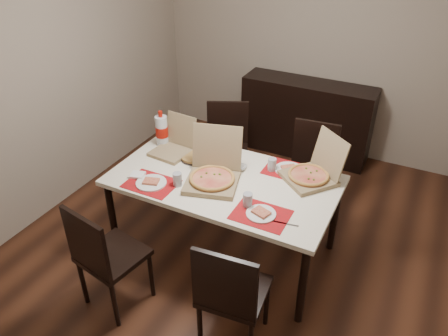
# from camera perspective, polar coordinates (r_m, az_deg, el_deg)

# --- Properties ---
(ground) EXTENTS (3.80, 4.00, 0.02)m
(ground) POSITION_cam_1_polar(r_m,az_deg,el_deg) (4.08, 2.31, -9.24)
(ground) COLOR #472516
(ground) RESTS_ON ground
(room_walls) EXTENTS (3.84, 4.02, 2.62)m
(room_walls) POSITION_cam_1_polar(r_m,az_deg,el_deg) (3.59, 5.95, 16.59)
(room_walls) COLOR gray
(room_walls) RESTS_ON ground
(sideboard) EXTENTS (1.50, 0.40, 0.90)m
(sideboard) POSITION_cam_1_polar(r_m,az_deg,el_deg) (5.25, 10.65, 6.34)
(sideboard) COLOR black
(sideboard) RESTS_ON ground
(dining_table) EXTENTS (1.80, 1.00, 0.75)m
(dining_table) POSITION_cam_1_polar(r_m,az_deg,el_deg) (3.55, 0.00, -2.28)
(dining_table) COLOR #F1E6CB
(dining_table) RESTS_ON ground
(chair_near_left) EXTENTS (0.49, 0.49, 0.93)m
(chair_near_left) POSITION_cam_1_polar(r_m,az_deg,el_deg) (3.28, -15.40, -10.88)
(chair_near_left) COLOR black
(chair_near_left) RESTS_ON ground
(chair_near_right) EXTENTS (0.46, 0.46, 0.93)m
(chair_near_right) POSITION_cam_1_polar(r_m,az_deg,el_deg) (2.92, 0.89, -15.97)
(chair_near_right) COLOR black
(chair_near_right) RESTS_ON ground
(chair_far_left) EXTENTS (0.56, 0.56, 0.93)m
(chair_far_left) POSITION_cam_1_polar(r_m,az_deg,el_deg) (4.49, 0.42, 3.17)
(chair_far_left) COLOR black
(chair_far_left) RESTS_ON ground
(chair_far_right) EXTENTS (0.46, 0.46, 0.93)m
(chair_far_right) POSITION_cam_1_polar(r_m,az_deg,el_deg) (4.19, 11.25, 0.12)
(chair_far_right) COLOR black
(chair_far_right) RESTS_ON ground
(setting_near_left) EXTENTS (0.46, 0.30, 0.11)m
(setting_near_left) POSITION_cam_1_polar(r_m,az_deg,el_deg) (3.48, -8.85, -1.71)
(setting_near_left) COLOR #AE0B11
(setting_near_left) RESTS_ON dining_table
(setting_near_right) EXTENTS (0.48, 0.30, 0.11)m
(setting_near_right) POSITION_cam_1_polar(r_m,az_deg,el_deg) (3.15, 4.33, -5.45)
(setting_near_right) COLOR #AE0B11
(setting_near_right) RESTS_ON dining_table
(setting_far_left) EXTENTS (0.47, 0.30, 0.11)m
(setting_far_left) POSITION_cam_1_polar(r_m,az_deg,el_deg) (3.91, -3.38, 2.73)
(setting_far_left) COLOR #AE0B11
(setting_far_left) RESTS_ON dining_table
(setting_far_right) EXTENTS (0.49, 0.30, 0.11)m
(setting_far_right) POSITION_cam_1_polar(r_m,az_deg,el_deg) (3.63, 7.88, -0.03)
(setting_far_right) COLOR #AE0B11
(setting_far_right) RESTS_ON dining_table
(napkin_loose) EXTENTS (0.16, 0.16, 0.02)m
(napkin_loose) POSITION_cam_1_polar(r_m,az_deg,el_deg) (3.42, 0.50, -2.15)
(napkin_loose) COLOR white
(napkin_loose) RESTS_ON dining_table
(pizza_box_center) EXTENTS (0.51, 0.54, 0.40)m
(pizza_box_center) POSITION_cam_1_polar(r_m,az_deg,el_deg) (3.44, -1.45, -0.94)
(pizza_box_center) COLOR #86704D
(pizza_box_center) RESTS_ON dining_table
(pizza_box_right) EXTENTS (0.53, 0.54, 0.36)m
(pizza_box_right) POSITION_cam_1_polar(r_m,az_deg,el_deg) (3.54, 11.43, -0.68)
(pizza_box_right) COLOR #86704D
(pizza_box_right) RESTS_ON dining_table
(pizza_box_left) EXTENTS (0.34, 0.37, 0.31)m
(pizza_box_left) POSITION_cam_1_polar(r_m,az_deg,el_deg) (3.88, -6.57, 2.87)
(pizza_box_left) COLOR #86704D
(pizza_box_left) RESTS_ON dining_table
(faina_plate) EXTENTS (0.22, 0.22, 0.03)m
(faina_plate) POSITION_cam_1_polar(r_m,az_deg,el_deg) (3.77, -4.02, 1.34)
(faina_plate) COLOR black
(faina_plate) RESTS_ON dining_table
(dip_bowl) EXTENTS (0.12, 0.12, 0.03)m
(dip_bowl) POSITION_cam_1_polar(r_m,az_deg,el_deg) (3.63, 2.10, 0.08)
(dip_bowl) COLOR white
(dip_bowl) RESTS_ON dining_table
(soda_bottle) EXTENTS (0.11, 0.11, 0.33)m
(soda_bottle) POSITION_cam_1_polar(r_m,az_deg,el_deg) (3.96, -8.13, 4.85)
(soda_bottle) COLOR silver
(soda_bottle) RESTS_ON dining_table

